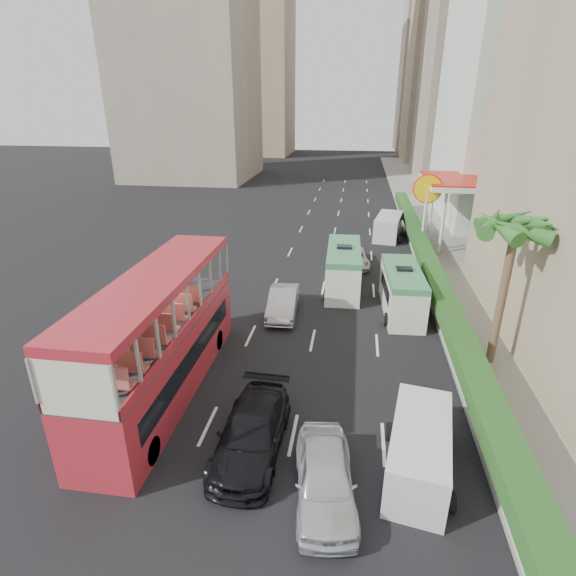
% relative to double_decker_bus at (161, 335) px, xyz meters
% --- Properties ---
extents(ground_plane, '(200.00, 200.00, 0.00)m').
position_rel_double_decker_bus_xyz_m(ground_plane, '(6.00, 0.00, -2.53)').
color(ground_plane, black).
rests_on(ground_plane, ground).
extents(double_decker_bus, '(2.50, 11.00, 5.06)m').
position_rel_double_decker_bus_xyz_m(double_decker_bus, '(0.00, 0.00, 0.00)').
color(double_decker_bus, '#B6242F').
rests_on(double_decker_bus, ground).
extents(car_silver_lane_a, '(1.75, 4.41, 1.43)m').
position_rel_double_decker_bus_xyz_m(car_silver_lane_a, '(3.64, 7.78, -2.53)').
color(car_silver_lane_a, silver).
rests_on(car_silver_lane_a, ground).
extents(car_silver_lane_b, '(2.33, 4.59, 1.50)m').
position_rel_double_decker_bus_xyz_m(car_silver_lane_b, '(6.91, -4.57, -2.53)').
color(car_silver_lane_b, silver).
rests_on(car_silver_lane_b, ground).
extents(car_black, '(2.19, 5.19, 1.49)m').
position_rel_double_decker_bus_xyz_m(car_black, '(4.31, -2.97, -2.53)').
color(car_black, black).
rests_on(car_black, ground).
extents(van_asset, '(2.53, 4.46, 1.18)m').
position_rel_double_decker_bus_xyz_m(van_asset, '(7.44, 16.59, -2.53)').
color(van_asset, silver).
rests_on(van_asset, ground).
extents(minibus_near, '(2.20, 6.16, 2.71)m').
position_rel_double_decker_bus_xyz_m(minibus_near, '(6.81, 12.07, -1.18)').
color(minibus_near, silver).
rests_on(minibus_near, ground).
extents(minibus_far, '(2.20, 5.77, 2.52)m').
position_rel_double_decker_bus_xyz_m(minibus_far, '(10.21, 9.12, -1.27)').
color(minibus_far, silver).
rests_on(minibus_far, ground).
extents(panel_van_near, '(2.49, 4.64, 1.76)m').
position_rel_double_decker_bus_xyz_m(panel_van_near, '(9.80, -3.09, -1.65)').
color(panel_van_near, silver).
rests_on(panel_van_near, ground).
extents(panel_van_far, '(2.78, 5.14, 1.95)m').
position_rel_double_decker_bus_xyz_m(panel_van_far, '(10.30, 24.43, -1.55)').
color(panel_van_far, silver).
rests_on(panel_van_far, ground).
extents(sidewalk, '(6.00, 120.00, 0.18)m').
position_rel_double_decker_bus_xyz_m(sidewalk, '(15.00, 25.00, -2.44)').
color(sidewalk, '#99968C').
rests_on(sidewalk, ground).
extents(kerb_wall, '(0.30, 44.00, 1.00)m').
position_rel_double_decker_bus_xyz_m(kerb_wall, '(12.20, 14.00, -1.85)').
color(kerb_wall, silver).
rests_on(kerb_wall, sidewalk).
extents(hedge, '(1.10, 44.00, 0.70)m').
position_rel_double_decker_bus_xyz_m(hedge, '(12.20, 14.00, -1.00)').
color(hedge, '#2D6626').
rests_on(hedge, kerb_wall).
extents(palm_tree, '(0.36, 0.36, 6.40)m').
position_rel_double_decker_bus_xyz_m(palm_tree, '(13.80, 4.00, 0.85)').
color(palm_tree, brown).
rests_on(palm_tree, sidewalk).
extents(shell_station, '(6.50, 8.00, 5.50)m').
position_rel_double_decker_bus_xyz_m(shell_station, '(16.00, 23.00, 0.22)').
color(shell_station, silver).
rests_on(shell_station, ground).
extents(tower_far_a, '(14.00, 14.00, 44.00)m').
position_rel_double_decker_bus_xyz_m(tower_far_a, '(23.00, 82.00, 19.47)').
color(tower_far_a, tan).
rests_on(tower_far_a, ground).
extents(tower_far_b, '(14.00, 14.00, 40.00)m').
position_rel_double_decker_bus_xyz_m(tower_far_b, '(23.00, 104.00, 17.47)').
color(tower_far_b, '#9F907D').
rests_on(tower_far_b, ground).
extents(tower_left_b, '(16.00, 16.00, 46.00)m').
position_rel_double_decker_bus_xyz_m(tower_left_b, '(-16.00, 90.00, 20.47)').
color(tower_left_b, tan).
rests_on(tower_left_b, ground).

